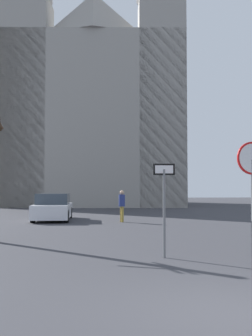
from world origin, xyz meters
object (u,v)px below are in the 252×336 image
cathedral (97,91)px  pedestrian_walking (122,203)px  one_way_arrow_sign (164,198)px  parked_car_near_white (53,208)px

cathedral → pedestrian_walking: bearing=-84.6°
one_way_arrow_sign → pedestrian_walking: one_way_arrow_sign is taller
cathedral → parked_car_near_white: size_ratio=9.14×
pedestrian_walking → one_way_arrow_sign: bearing=-86.2°
pedestrian_walking → parked_car_near_white: bearing=160.2°
cathedral → one_way_arrow_sign: size_ratio=16.02×
cathedral → parked_car_near_white: (-1.90, -17.62, -10.53)m
cathedral → pedestrian_walking: cathedral is taller
parked_car_near_white → pedestrian_walking: size_ratio=2.60×
parked_car_near_white → one_way_arrow_sign: bearing=-69.6°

